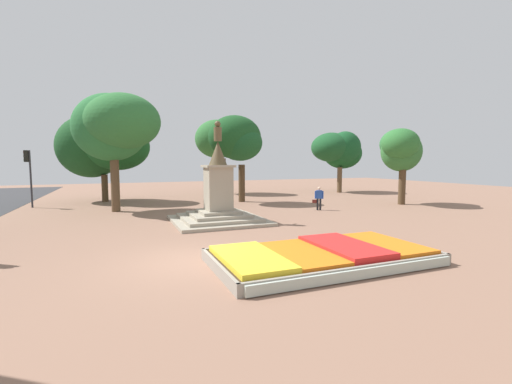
% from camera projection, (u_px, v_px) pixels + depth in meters
% --- Properties ---
extents(ground_plane, '(88.16, 88.16, 0.00)m').
position_uv_depth(ground_plane, '(191.00, 261.00, 10.89)').
color(ground_plane, '#8C6651').
extents(flower_planter, '(6.95, 3.66, 0.51)m').
position_uv_depth(flower_planter, '(323.00, 256.00, 10.75)').
color(flower_planter, '#38281C').
rests_on(flower_planter, ground_plane).
extents(statue_monument, '(4.69, 4.69, 5.26)m').
position_uv_depth(statue_monument, '(218.00, 202.00, 17.94)').
color(statue_monument, '#9F9581').
rests_on(statue_monument, ground_plane).
extents(traffic_light_far_corner, '(0.41, 0.28, 3.94)m').
position_uv_depth(traffic_light_far_corner, '(28.00, 168.00, 23.37)').
color(traffic_light_far_corner, '#2D2D33').
rests_on(traffic_light_far_corner, ground_plane).
extents(pedestrian_with_handbag, '(0.68, 0.44, 1.53)m').
position_uv_depth(pedestrian_with_handbag, '(319.00, 197.00, 22.36)').
color(pedestrian_with_handbag, black).
rests_on(pedestrian_with_handbag, ground_plane).
extents(park_tree_far_left, '(5.51, 4.56, 6.26)m').
position_uv_depth(park_tree_far_left, '(339.00, 150.00, 35.50)').
color(park_tree_far_left, brown).
rests_on(park_tree_far_left, ground_plane).
extents(park_tree_behind_statue, '(4.10, 3.68, 6.65)m').
position_uv_depth(park_tree_behind_statue, '(237.00, 140.00, 25.91)').
color(park_tree_behind_statue, '#4C3823').
rests_on(park_tree_behind_statue, ground_plane).
extents(park_tree_far_right, '(4.92, 4.69, 7.28)m').
position_uv_depth(park_tree_far_right, '(222.00, 140.00, 33.57)').
color(park_tree_far_right, brown).
rests_on(park_tree_far_right, ground_plane).
extents(park_tree_street_side, '(5.21, 5.83, 7.41)m').
position_uv_depth(park_tree_street_side, '(115.00, 124.00, 21.36)').
color(park_tree_street_side, brown).
rests_on(park_tree_street_side, ground_plane).
extents(park_tree_mid_canopy, '(6.93, 6.50, 6.84)m').
position_uv_depth(park_tree_mid_canopy, '(101.00, 147.00, 26.88)').
color(park_tree_mid_canopy, '#4C3823').
rests_on(park_tree_mid_canopy, ground_plane).
extents(park_tree_distant, '(3.57, 3.64, 5.64)m').
position_uv_depth(park_tree_distant, '(400.00, 148.00, 25.30)').
color(park_tree_distant, '#4C3823').
rests_on(park_tree_distant, ground_plane).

